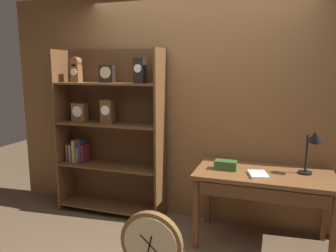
{
  "coord_description": "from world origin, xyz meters",
  "views": [
    {
      "loc": [
        0.86,
        -2.29,
        1.73
      ],
      "look_at": [
        -0.14,
        0.68,
        1.18
      ],
      "focal_mm": 34.56,
      "sensor_mm": 36.0,
      "label": 1
    }
  ],
  "objects_px": {
    "workbench": "(263,182)",
    "open_repair_manual": "(258,174)",
    "round_clock_large": "(151,244)",
    "desk_lamp": "(313,143)",
    "bookshelf": "(108,132)",
    "toolbox_small": "(226,165)"
  },
  "relations": [
    {
      "from": "workbench",
      "to": "open_repair_manual",
      "type": "distance_m",
      "value": 0.14
    },
    {
      "from": "round_clock_large",
      "to": "desk_lamp",
      "type": "bearing_deg",
      "value": 35.32
    },
    {
      "from": "bookshelf",
      "to": "workbench",
      "type": "distance_m",
      "value": 1.85
    },
    {
      "from": "bookshelf",
      "to": "round_clock_large",
      "type": "relative_size",
      "value": 3.37
    },
    {
      "from": "open_repair_manual",
      "to": "round_clock_large",
      "type": "bearing_deg",
      "value": -153.13
    },
    {
      "from": "toolbox_small",
      "to": "open_repair_manual",
      "type": "bearing_deg",
      "value": -15.87
    },
    {
      "from": "bookshelf",
      "to": "open_repair_manual",
      "type": "relative_size",
      "value": 8.92
    },
    {
      "from": "workbench",
      "to": "open_repair_manual",
      "type": "relative_size",
      "value": 5.93
    },
    {
      "from": "bookshelf",
      "to": "toolbox_small",
      "type": "distance_m",
      "value": 1.47
    },
    {
      "from": "desk_lamp",
      "to": "round_clock_large",
      "type": "distance_m",
      "value": 1.73
    },
    {
      "from": "toolbox_small",
      "to": "round_clock_large",
      "type": "height_order",
      "value": "toolbox_small"
    },
    {
      "from": "bookshelf",
      "to": "toolbox_small",
      "type": "bearing_deg",
      "value": -9.44
    },
    {
      "from": "bookshelf",
      "to": "workbench",
      "type": "xyz_separation_m",
      "value": [
        1.8,
        -0.24,
        -0.34
      ]
    },
    {
      "from": "workbench",
      "to": "toolbox_small",
      "type": "relative_size",
      "value": 6.05
    },
    {
      "from": "bookshelf",
      "to": "desk_lamp",
      "type": "xyz_separation_m",
      "value": [
        2.23,
        -0.16,
        0.06
      ]
    },
    {
      "from": "bookshelf",
      "to": "round_clock_large",
      "type": "height_order",
      "value": "bookshelf"
    },
    {
      "from": "desk_lamp",
      "to": "toolbox_small",
      "type": "xyz_separation_m",
      "value": [
        -0.79,
        -0.08,
        -0.26
      ]
    },
    {
      "from": "workbench",
      "to": "toolbox_small",
      "type": "height_order",
      "value": "toolbox_small"
    },
    {
      "from": "desk_lamp",
      "to": "toolbox_small",
      "type": "bearing_deg",
      "value": -174.15
    },
    {
      "from": "bookshelf",
      "to": "desk_lamp",
      "type": "distance_m",
      "value": 2.23
    },
    {
      "from": "workbench",
      "to": "round_clock_large",
      "type": "relative_size",
      "value": 2.24
    },
    {
      "from": "round_clock_large",
      "to": "toolbox_small",
      "type": "bearing_deg",
      "value": 59.67
    }
  ]
}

